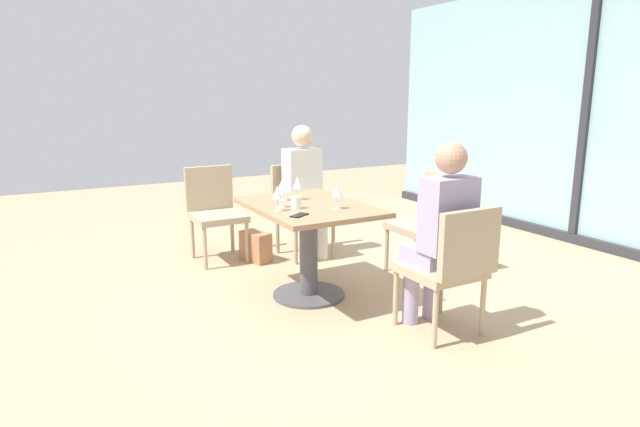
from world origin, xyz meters
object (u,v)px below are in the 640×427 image
at_px(chair_far_right, 451,263).
at_px(wine_glass_0, 281,190).
at_px(dining_table_main, 309,231).
at_px(wine_glass_1, 337,191).
at_px(wine_glass_4, 298,183).
at_px(person_far_right, 441,228).
at_px(coffee_cup, 296,202).
at_px(handbag_0, 256,247).
at_px(person_far_left, 305,185).
at_px(chair_far_left, 300,204).
at_px(chair_side_end, 215,207).
at_px(wine_glass_3, 277,193).
at_px(cell_phone_on_table, 299,215).
at_px(chair_near_window, 429,217).
at_px(wine_glass_2, 283,184).

height_order(chair_far_right, wine_glass_0, wine_glass_0).
bearing_deg(chair_far_right, dining_table_main, -156.20).
relative_size(wine_glass_1, wine_glass_4, 1.00).
xyz_separation_m(person_far_right, coffee_cup, (-0.87, -0.61, 0.08)).
xyz_separation_m(person_far_right, handbag_0, (-1.98, -0.49, -0.56)).
height_order(dining_table_main, person_far_left, person_far_left).
relative_size(chair_far_left, chair_side_end, 1.00).
height_order(chair_far_right, wine_glass_3, wine_glass_3).
height_order(wine_glass_4, handbag_0, wine_glass_4).
distance_m(wine_glass_1, coffee_cup, 0.31).
bearing_deg(coffee_cup, handbag_0, 173.63).
relative_size(person_far_right, cell_phone_on_table, 8.75).
bearing_deg(wine_glass_3, chair_near_window, 93.55).
height_order(person_far_right, wine_glass_4, person_far_right).
bearing_deg(chair_far_left, cell_phone_on_table, -27.10).
relative_size(chair_near_window, cell_phone_on_table, 6.04).
distance_m(wine_glass_3, cell_phone_on_table, 0.26).
xyz_separation_m(chair_far_left, wine_glass_2, (0.82, -0.57, 0.37)).
bearing_deg(wine_glass_0, wine_glass_3, -35.19).
bearing_deg(chair_side_end, chair_far_right, 18.16).
relative_size(wine_glass_4, handbag_0, 0.62).
distance_m(chair_side_end, wine_glass_4, 1.21).
distance_m(chair_far_left, wine_glass_4, 1.03).
relative_size(dining_table_main, wine_glass_2, 6.02).
distance_m(person_far_left, wine_glass_3, 1.30).
bearing_deg(person_far_left, handbag_0, -100.09).
relative_size(person_far_left, cell_phone_on_table, 8.75).
relative_size(wine_glass_0, handbag_0, 0.62).
height_order(wine_glass_1, handbag_0, wine_glass_1).
bearing_deg(wine_glass_3, cell_phone_on_table, 17.43).
xyz_separation_m(chair_far_left, wine_glass_0, (1.05, -0.69, 0.37)).
height_order(wine_glass_1, cell_phone_on_table, wine_glass_1).
bearing_deg(cell_phone_on_table, wine_glass_4, 123.66).
bearing_deg(wine_glass_0, person_far_left, 143.63).
height_order(person_far_left, coffee_cup, person_far_left).
relative_size(dining_table_main, chair_side_end, 1.28).
bearing_deg(coffee_cup, wine_glass_3, -86.68).
bearing_deg(wine_glass_0, coffee_cup, 40.56).
xyz_separation_m(coffee_cup, handbag_0, (-1.12, 0.12, -0.64)).
bearing_deg(handbag_0, chair_side_end, -150.86).
height_order(person_far_left, wine_glass_0, person_far_left).
distance_m(dining_table_main, person_far_left, 1.07).
relative_size(person_far_left, coffee_cup, 14.00).
xyz_separation_m(person_far_left, cell_phone_on_table, (1.25, -0.70, 0.03)).
bearing_deg(chair_near_window, person_far_right, -37.25).
distance_m(dining_table_main, wine_glass_4, 0.40).
xyz_separation_m(chair_side_end, wine_glass_1, (1.55, 0.42, 0.37)).
bearing_deg(person_far_right, cell_phone_on_table, -132.80).
relative_size(chair_near_window, wine_glass_4, 4.70).
relative_size(person_far_left, wine_glass_4, 6.81).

